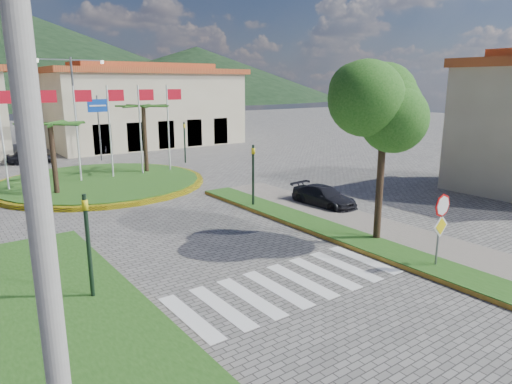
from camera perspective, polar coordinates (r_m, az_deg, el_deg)
ground at (r=12.16m, az=16.64°, el=-17.59°), size 160.00×160.00×0.00m
sidewalk_right at (r=17.72m, az=23.42°, el=-7.78°), size 4.00×28.00×0.15m
verge_right at (r=16.74m, az=21.30°, el=-8.76°), size 1.60×28.00×0.18m
median_left at (r=13.66m, az=-24.40°, el=-14.22°), size 5.00×14.00×0.18m
crosswalk at (r=14.57m, az=3.84°, el=-11.55°), size 8.00×3.00×0.01m
roundabout_island at (r=29.94m, az=-18.87°, el=1.22°), size 12.70×12.70×6.00m
stop_sign at (r=16.27m, az=22.11°, el=-3.13°), size 0.80×0.11×2.65m
deciduous_tree at (r=17.91m, az=15.78°, el=9.83°), size 3.60×3.60×6.80m
utility_pole at (r=6.37m, az=-25.40°, el=-3.02°), size 0.32×0.32×9.00m
traffic_light_left at (r=13.67m, az=-20.28°, el=-5.38°), size 0.15×0.18×3.20m
traffic_light_right at (r=22.68m, az=-0.36°, el=2.76°), size 0.15×0.18×3.20m
traffic_light_far at (r=36.33m, az=-8.92°, el=6.66°), size 0.18×0.15×3.20m
direction_sign_west at (r=37.70m, az=-26.41°, el=8.10°), size 1.60×0.14×5.20m
direction_sign_east at (r=38.88m, az=-19.10°, el=8.88°), size 1.60×0.14×5.20m
street_lamp_centre at (r=37.34m, az=-21.72°, el=10.00°), size 4.80×0.16×8.00m
building_right at (r=47.86m, az=-13.61°, el=10.42°), size 19.08×9.54×8.05m
hill_far_mid at (r=167.95m, az=-29.19°, el=14.88°), size 180.00×180.00×30.00m
hill_far_east at (r=161.48m, az=-7.35°, el=14.40°), size 120.00×120.00×18.00m
car_dark_a at (r=39.80m, az=-26.37°, el=4.00°), size 3.52×2.15×1.12m
car_dark_b at (r=43.35m, az=-17.03°, el=5.47°), size 3.55×2.19×1.10m
car_side_right at (r=23.40m, az=8.50°, el=-0.58°), size 1.73×3.78×1.07m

